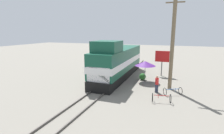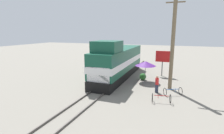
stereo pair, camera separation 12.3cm
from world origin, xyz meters
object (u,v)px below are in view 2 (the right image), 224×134
Objects in this scene: person_bystander at (157,83)px; locomotive at (118,62)px; vendor_umbrella at (146,64)px; bicycle_spare at (161,98)px; billboard_sign at (163,58)px; utility_pole at (173,41)px; bicycle at (173,91)px.

locomotive is at bearing 144.23° from person_bystander.
vendor_umbrella is at bearing 117.41° from person_bystander.
bicycle_spare is at bearing -67.32° from vendor_umbrella.
billboard_sign is at bearing 91.19° from person_bystander.
vendor_umbrella is (3.61, -0.44, 0.15)m from locomotive.
locomotive is at bearing 173.07° from vendor_umbrella.
locomotive is 6.76m from person_bystander.
billboard_sign is at bearing 65.67° from vendor_umbrella.
locomotive is 3.64m from vendor_umbrella.
locomotive reaches higher than billboard_sign.
person_bystander is at bearing -35.77° from locomotive.
bicycle_spare is (0.82, -9.53, -2.09)m from billboard_sign.
locomotive is 1.36× the size of utility_pole.
locomotive is 8.25m from bicycle.
person_bystander is (0.15, -7.09, -1.55)m from billboard_sign.
locomotive is 6.17m from billboard_sign.
vendor_umbrella reaches higher than person_bystander.
utility_pole is 5.77× the size of person_bystander.
bicycle is (1.68, -7.33, -2.11)m from billboard_sign.
billboard_sign reaches higher than bicycle_spare.
bicycle_spare is at bearing -85.10° from billboard_sign.
bicycle_spare is at bearing -46.18° from locomotive.
utility_pole is 5.05m from bicycle.
vendor_umbrella is at bearing -166.79° from bicycle_spare.
locomotive is at bearing 31.90° from bicycle.
bicycle is at bearing 149.17° from bicycle_spare.
utility_pole reaches higher than billboard_sign.
vendor_umbrella reaches higher than bicycle.
bicycle_spare is (-0.86, -2.21, 0.01)m from bicycle.
utility_pole is 5.62× the size of bicycle.
locomotive reaches higher than person_bystander.
person_bystander is (1.79, -3.46, -1.29)m from vendor_umbrella.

